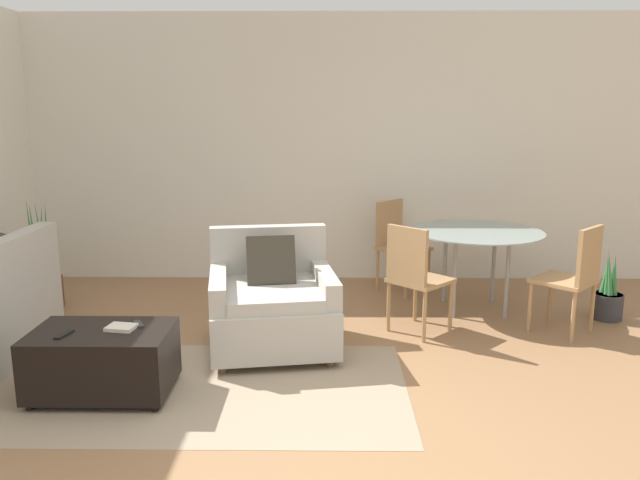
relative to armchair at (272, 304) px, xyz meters
name	(u,v)px	position (x,y,z in m)	size (l,w,h in m)	color
ground_plane	(306,461)	(0.31, -1.57, -0.35)	(20.00, 20.00, 0.00)	#936B47
wall_back	(317,150)	(0.31, 2.04, 1.03)	(12.00, 0.06, 2.75)	silver
area_rug	(187,388)	(-0.50, -0.73, -0.34)	(2.89, 1.51, 0.01)	gray
armchair	(272,304)	(0.00, 0.00, 0.00)	(1.05, 1.04, 0.89)	#B2ADA3
ottoman	(103,359)	(-1.01, -0.81, -0.11)	(0.87, 0.55, 0.43)	black
book_stack	(121,327)	(-0.89, -0.79, 0.10)	(0.19, 0.16, 0.02)	beige
tv_remote_primary	(64,334)	(-1.21, -0.89, 0.09)	(0.08, 0.16, 0.01)	black
tv_remote_secondary	(139,324)	(-0.81, -0.69, 0.09)	(0.10, 0.14, 0.01)	#333338
potted_plant	(42,282)	(-2.20, 0.96, -0.11)	(0.36, 0.36, 1.03)	brown
dining_table	(477,239)	(1.76, 0.95, 0.31)	(1.17, 1.17, 0.73)	#8C9E99
dining_chair_near_left	(414,272)	(1.11, 0.31, 0.17)	(0.59, 0.59, 0.90)	tan
dining_chair_near_right	(575,273)	(2.40, 0.31, 0.17)	(0.59, 0.59, 0.90)	tan
dining_chair_far_left	(397,239)	(1.11, 1.59, 0.17)	(0.59, 0.59, 0.90)	tan
potted_plant_small	(608,299)	(2.86, 0.70, -0.17)	(0.26, 0.26, 0.64)	#333338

